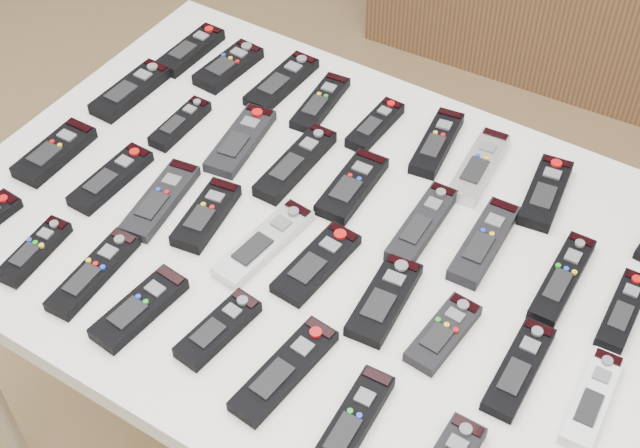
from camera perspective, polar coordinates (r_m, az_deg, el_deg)
The scene contains 34 objects.
table at distance 1.55m, azimuth 0.00°, elevation -1.97°, with size 1.25×0.88×0.78m.
remote_0 at distance 1.90m, azimuth -8.28°, elevation 10.96°, with size 0.05×0.17×0.02m, color black.
remote_1 at distance 1.84m, azimuth -5.88°, elevation 10.01°, with size 0.06×0.16×0.02m, color black.
remote_2 at distance 1.80m, azimuth -2.46°, elevation 9.08°, with size 0.06×0.18×0.02m, color black.
remote_3 at distance 1.75m, azimuth 0.03°, elevation 7.77°, with size 0.05×0.17×0.02m, color black.
remote_4 at distance 1.70m, azimuth 3.55°, elevation 6.32°, with size 0.04×0.15×0.02m, color black.
remote_5 at distance 1.67m, azimuth 7.49°, elevation 5.17°, with size 0.05×0.18×0.02m, color black.
remote_6 at distance 1.63m, azimuth 10.14°, elevation 3.65°, with size 0.05×0.19×0.02m, color #B7B7BC.
remote_7 at distance 1.61m, azimuth 14.24°, elevation 1.96°, with size 0.06×0.17×0.02m, color black.
remote_9 at distance 1.81m, azimuth -12.03°, elevation 8.36°, with size 0.06×0.18×0.02m, color black.
remote_10 at distance 1.72m, azimuth -8.94°, elevation 6.37°, with size 0.04×0.15×0.02m, color black.
remote_11 at distance 1.67m, azimuth -5.10°, elevation 5.35°, with size 0.06×0.19×0.02m, color black.
remote_12 at distance 1.61m, azimuth -1.57°, elevation 3.90°, with size 0.05×0.20×0.02m, color black.
remote_13 at distance 1.57m, azimuth 2.07°, elevation 2.45°, with size 0.06×0.17×0.02m, color black.
remote_14 at distance 1.51m, azimuth 6.54°, elevation -0.04°, with size 0.05×0.19×0.02m, color black.
remote_15 at distance 1.50m, azimuth 10.45°, elevation -1.15°, with size 0.05×0.19×0.02m, color black.
remote_16 at distance 1.48m, azimuth 15.25°, elevation -3.39°, with size 0.05×0.19×0.02m, color black.
remote_17 at distance 1.47m, azimuth 18.84°, elevation -5.26°, with size 0.04×0.16×0.02m, color black.
remote_18 at distance 1.70m, azimuth -16.62°, elevation 4.43°, with size 0.06×0.16×0.02m, color black.
remote_19 at distance 1.63m, azimuth -13.23°, elevation 2.86°, with size 0.05×0.17×0.02m, color black.
remote_20 at distance 1.57m, azimuth -10.16°, elevation 1.54°, with size 0.06×0.19×0.02m, color black.
remote_21 at distance 1.53m, azimuth -7.29°, elevation 0.58°, with size 0.06×0.16×0.02m, color black.
remote_22 at distance 1.48m, azimuth -3.60°, elevation -1.22°, with size 0.05×0.20×0.02m, color #B7B7BC.
remote_23 at distance 1.45m, azimuth -0.22°, elevation -2.54°, with size 0.06×0.17×0.02m, color black.
remote_24 at distance 1.40m, azimuth 4.14°, elevation -4.84°, with size 0.06×0.17×0.02m, color black.
remote_25 at distance 1.37m, azimuth 7.89°, elevation -6.94°, with size 0.05×0.15×0.02m, color black.
remote_26 at distance 1.36m, azimuth 12.62°, elevation -9.02°, with size 0.05×0.18×0.02m, color black.
remote_27 at distance 1.35m, azimuth 17.03°, elevation -10.66°, with size 0.05×0.17×0.02m, color silver.
remote_29 at distance 1.54m, azimuth -17.81°, elevation -1.66°, with size 0.04×0.14×0.02m, color black.
remote_30 at distance 1.48m, azimuth -14.30°, elevation -3.06°, with size 0.05×0.19×0.02m, color black.
remote_31 at distance 1.42m, azimuth -11.48°, elevation -5.31°, with size 0.06×0.17×0.02m, color black.
remote_32 at distance 1.37m, azimuth -6.53°, elevation -6.70°, with size 0.05×0.15×0.02m, color black.
remote_33 at distance 1.32m, azimuth -2.28°, elevation -9.34°, with size 0.05×0.20×0.02m, color black.
remote_34 at distance 1.28m, azimuth 2.02°, elevation -12.66°, with size 0.05×0.19×0.02m, color black.
Camera 1 is at (0.61, -0.82, 1.89)m, focal length 50.00 mm.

